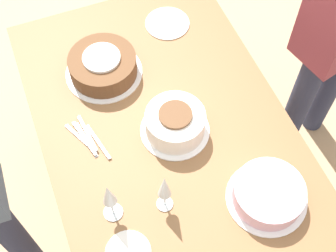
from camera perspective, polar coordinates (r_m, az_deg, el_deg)
ground_plane at (r=2.45m, az=0.00°, el=-10.02°), size 12.00×12.00×0.00m
dining_table at (r=1.85m, az=0.00°, el=-2.65°), size 1.50×0.92×0.77m
cake_center_white at (r=1.71m, az=0.81°, el=0.48°), size 0.26×0.26×0.12m
cake_front_chocolate at (r=1.89m, az=-7.94°, el=7.29°), size 0.31×0.31×0.10m
cake_back_decorated at (r=1.63m, az=12.13°, el=-8.12°), size 0.28×0.28×0.08m
wine_glass_far at (r=1.50m, az=-0.43°, el=-7.53°), size 0.06×0.06×0.21m
wine_glass_extra at (r=1.50m, az=-7.21°, el=-8.51°), size 0.07×0.07×0.21m
dessert_plate_left at (r=2.09m, az=-0.08°, el=12.41°), size 0.19×0.19×0.01m
fork_pile at (r=1.76m, az=-9.79°, el=-1.48°), size 0.22×0.12×0.01m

